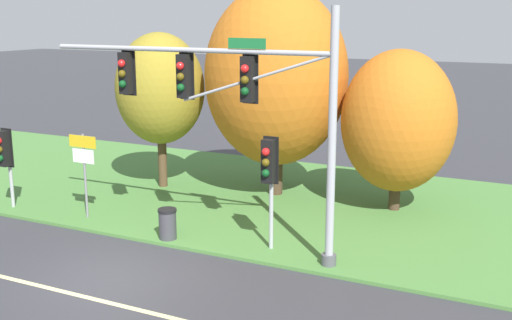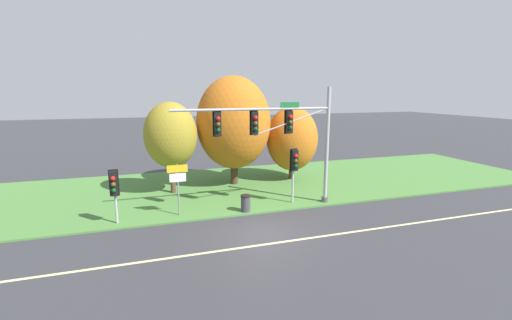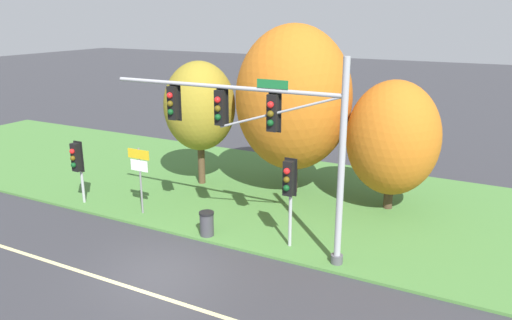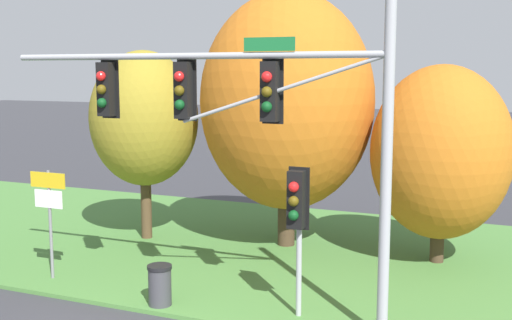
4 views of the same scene
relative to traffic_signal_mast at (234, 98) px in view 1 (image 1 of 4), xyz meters
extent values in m
plane|color=#333338|center=(-2.14, -3.07, -4.44)|extent=(160.00, 160.00, 0.00)
cube|color=beige|center=(-2.14, -4.27, -4.44)|extent=(36.00, 0.16, 0.01)
cube|color=#477A38|center=(-2.14, 5.18, -4.39)|extent=(48.00, 11.50, 0.10)
cylinder|color=#9EA0A5|center=(2.85, 0.01, -0.96)|extent=(0.22, 0.22, 6.77)
cylinder|color=#4C4C51|center=(2.85, 0.01, -4.19)|extent=(0.40, 0.40, 0.30)
cylinder|color=#9EA0A5|center=(-1.58, 0.01, 1.24)|extent=(8.85, 0.14, 0.14)
cylinder|color=#9EA0A5|center=(0.63, 0.01, 0.54)|extent=(4.45, 0.08, 1.48)
cube|color=black|center=(0.43, 0.01, 0.51)|extent=(0.34, 0.28, 1.22)
cube|color=black|center=(0.43, 0.17, 0.51)|extent=(0.46, 0.04, 1.34)
sphere|color=red|center=(0.43, -0.17, 0.81)|extent=(0.22, 0.22, 0.22)
sphere|color=#51420C|center=(0.43, -0.17, 0.51)|extent=(0.22, 0.22, 0.22)
sphere|color=#0C4219|center=(0.43, -0.17, 0.21)|extent=(0.22, 0.22, 0.22)
cube|color=black|center=(-1.58, 0.01, 0.51)|extent=(0.34, 0.28, 1.22)
cube|color=black|center=(-1.58, 0.17, 0.51)|extent=(0.46, 0.04, 1.34)
sphere|color=red|center=(-1.58, -0.17, 0.81)|extent=(0.22, 0.22, 0.22)
sphere|color=#51420C|center=(-1.58, -0.17, 0.51)|extent=(0.22, 0.22, 0.22)
sphere|color=#0C4219|center=(-1.58, -0.17, 0.21)|extent=(0.22, 0.22, 0.22)
cube|color=black|center=(-3.59, 0.01, 0.51)|extent=(0.34, 0.28, 1.22)
cube|color=black|center=(-3.59, 0.17, 0.51)|extent=(0.46, 0.04, 1.34)
sphere|color=red|center=(-3.59, -0.17, 0.81)|extent=(0.22, 0.22, 0.22)
sphere|color=#51420C|center=(-3.59, -0.17, 0.51)|extent=(0.22, 0.22, 0.22)
sphere|color=#0C4219|center=(-3.59, -0.17, 0.21)|extent=(0.22, 0.22, 0.22)
cube|color=#196B33|center=(0.43, -0.04, 1.46)|extent=(1.10, 0.04, 0.28)
cylinder|color=#9EA0A5|center=(0.93, 0.47, -2.76)|extent=(0.12, 0.12, 3.16)
cube|color=black|center=(0.93, 0.27, -1.74)|extent=(0.34, 0.28, 1.22)
cube|color=black|center=(0.93, 0.43, -1.74)|extent=(0.46, 0.04, 1.34)
sphere|color=red|center=(0.93, 0.09, -1.44)|extent=(0.22, 0.22, 0.22)
sphere|color=#51420C|center=(0.93, 0.09, -1.74)|extent=(0.22, 0.22, 0.22)
sphere|color=#0C4219|center=(0.93, 0.09, -2.04)|extent=(0.22, 0.22, 0.22)
cylinder|color=#9EA0A5|center=(-8.81, 0.15, -3.01)|extent=(0.12, 0.12, 2.67)
cube|color=black|center=(-8.81, -0.05, -2.23)|extent=(0.34, 0.28, 1.22)
cube|color=black|center=(-8.81, 0.11, -2.23)|extent=(0.46, 0.04, 1.34)
sphere|color=#51420C|center=(-8.81, -0.23, -2.23)|extent=(0.22, 0.22, 0.22)
sphere|color=#0C4219|center=(-8.81, -0.23, -2.53)|extent=(0.22, 0.22, 0.22)
cylinder|color=slate|center=(-5.71, 0.38, -2.95)|extent=(0.08, 0.08, 2.80)
cube|color=gold|center=(-5.71, 0.35, -1.79)|extent=(1.07, 0.03, 0.39)
cube|color=white|center=(-5.71, 0.35, -2.27)|extent=(0.85, 0.03, 0.45)
cylinder|color=#4C3823|center=(-5.68, 4.75, -2.90)|extent=(0.34, 0.34, 2.88)
ellipsoid|color=olive|center=(-5.68, 4.75, -0.54)|extent=(3.36, 3.36, 4.20)
cylinder|color=#423021|center=(-1.31, 5.71, -2.86)|extent=(0.52, 0.52, 2.96)
ellipsoid|color=#B76019|center=(-1.31, 5.71, 0.03)|extent=(5.16, 5.16, 6.44)
cylinder|color=#423021|center=(3.15, 5.72, -3.33)|extent=(0.38, 0.38, 2.02)
ellipsoid|color=#B76019|center=(3.15, 5.72, -1.27)|extent=(3.81, 3.81, 4.76)
cylinder|color=#38383D|center=(-2.17, -0.18, -3.92)|extent=(0.52, 0.52, 0.85)
cylinder|color=black|center=(-2.17, -0.18, -3.45)|extent=(0.56, 0.56, 0.08)
camera|label=1|loc=(8.19, -15.31, 2.26)|focal=45.00mm
camera|label=2|loc=(-7.13, -17.49, 2.16)|focal=24.00mm
camera|label=3|loc=(7.44, -14.46, 3.66)|focal=35.00mm
camera|label=4|loc=(5.31, -12.16, 0.95)|focal=45.00mm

